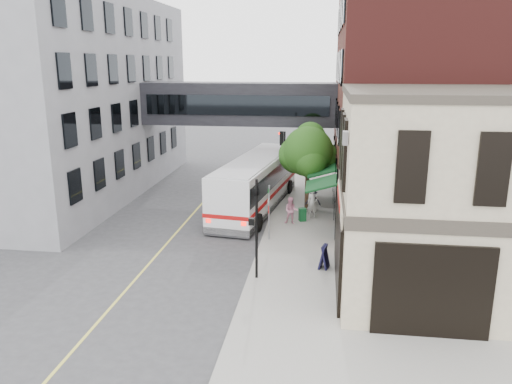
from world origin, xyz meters
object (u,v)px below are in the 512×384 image
(bus, at_px, (256,181))
(pedestrian_b, at_px, (291,211))
(pedestrian_c, at_px, (313,201))
(newspaper_box, at_px, (302,215))
(sandwich_board, at_px, (324,257))
(pedestrian_a, at_px, (313,203))

(bus, bearing_deg, pedestrian_b, -53.48)
(pedestrian_c, bearing_deg, newspaper_box, -103.97)
(bus, bearing_deg, pedestrian_c, -13.66)
(sandwich_board, bearing_deg, pedestrian_c, 109.37)
(pedestrian_b, bearing_deg, sandwich_board, -69.46)
(bus, bearing_deg, pedestrian_a, -30.14)
(bus, bearing_deg, newspaper_box, -41.13)
(pedestrian_b, distance_m, pedestrian_c, 2.79)
(pedestrian_a, bearing_deg, pedestrian_c, 68.20)
(pedestrian_b, height_order, newspaper_box, pedestrian_b)
(pedestrian_b, relative_size, pedestrian_c, 1.07)
(newspaper_box, bearing_deg, sandwich_board, -99.62)
(bus, relative_size, pedestrian_b, 7.87)
(bus, height_order, pedestrian_b, bus)
(pedestrian_a, height_order, pedestrian_b, pedestrian_a)
(pedestrian_a, xyz_separation_m, pedestrian_b, (-1.22, -1.24, -0.16))
(bus, height_order, newspaper_box, bus)
(bus, distance_m, pedestrian_c, 3.99)
(pedestrian_a, distance_m, pedestrian_c, 1.28)
(pedestrian_a, distance_m, pedestrian_b, 1.75)
(pedestrian_c, xyz_separation_m, newspaper_box, (-0.58, -1.86, -0.35))
(newspaper_box, bearing_deg, pedestrian_b, -155.12)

